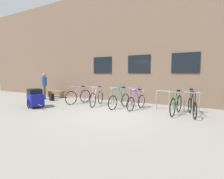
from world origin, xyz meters
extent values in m
plane|color=gray|center=(0.00, 0.00, 0.00)|extent=(42.00, 42.00, 0.00)
cube|color=#7A604C|center=(0.00, 6.26, 3.36)|extent=(28.00, 6.13, 6.73)
cube|color=black|center=(-2.40, 3.18, 2.18)|extent=(1.30, 0.04, 1.01)
cube|color=black|center=(0.00, 3.18, 2.18)|extent=(1.30, 0.04, 1.01)
cube|color=black|center=(2.40, 3.18, 2.18)|extent=(1.30, 0.04, 1.01)
cylinder|color=gray|center=(-3.45, 1.90, 0.43)|extent=(0.05, 0.05, 0.86)
cylinder|color=gray|center=(-2.87, 1.90, 0.43)|extent=(0.05, 0.05, 0.86)
cylinder|color=gray|center=(-3.16, 1.90, 0.86)|extent=(0.58, 0.05, 0.05)
cylinder|color=gray|center=(-2.25, 1.90, 0.43)|extent=(0.05, 0.05, 0.86)
cylinder|color=gray|center=(-1.67, 1.90, 0.43)|extent=(0.05, 0.05, 0.86)
cylinder|color=gray|center=(-1.96, 1.90, 0.86)|extent=(0.58, 0.05, 0.05)
cylinder|color=gray|center=(-1.05, 1.90, 0.43)|extent=(0.05, 0.05, 0.86)
cylinder|color=gray|center=(-0.47, 1.90, 0.43)|extent=(0.05, 0.05, 0.86)
cylinder|color=gray|center=(-0.76, 1.90, 0.86)|extent=(0.58, 0.05, 0.05)
cylinder|color=gray|center=(0.15, 1.90, 0.43)|extent=(0.05, 0.05, 0.86)
cylinder|color=gray|center=(0.73, 1.90, 0.43)|extent=(0.05, 0.05, 0.86)
cylinder|color=gray|center=(0.44, 1.90, 0.86)|extent=(0.58, 0.05, 0.05)
cylinder|color=gray|center=(1.35, 1.90, 0.43)|extent=(0.05, 0.05, 0.86)
cylinder|color=gray|center=(1.93, 1.90, 0.43)|extent=(0.05, 0.05, 0.86)
cylinder|color=gray|center=(1.64, 1.90, 0.86)|extent=(0.58, 0.05, 0.05)
cylinder|color=gray|center=(2.55, 1.90, 0.43)|extent=(0.05, 0.05, 0.86)
cylinder|color=gray|center=(3.13, 1.90, 0.43)|extent=(0.05, 0.05, 0.86)
cylinder|color=gray|center=(2.84, 1.90, 0.86)|extent=(0.58, 0.05, 0.05)
torus|color=black|center=(2.35, 1.82, 0.35)|extent=(0.12, 0.74, 0.74)
torus|color=black|center=(2.24, 0.84, 0.35)|extent=(0.12, 0.74, 0.74)
cylinder|color=#1E7238|center=(2.27, 1.11, 0.60)|extent=(0.09, 0.47, 0.62)
cylinder|color=#1E7238|center=(2.31, 1.48, 0.60)|extent=(0.07, 0.35, 0.63)
cylinder|color=#1E7238|center=(2.29, 1.26, 0.91)|extent=(0.12, 0.75, 0.04)
cylinder|color=#1E7238|center=(2.32, 1.57, 0.33)|extent=(0.08, 0.49, 0.08)
cylinder|color=#1E7238|center=(2.34, 1.73, 0.63)|extent=(0.05, 0.20, 0.56)
cylinder|color=#1E7238|center=(2.25, 0.86, 0.63)|extent=(0.04, 0.08, 0.55)
cube|color=black|center=(2.33, 1.64, 0.94)|extent=(0.12, 0.21, 0.06)
cylinder|color=gray|center=(2.25, 0.89, 0.93)|extent=(0.44, 0.07, 0.03)
torus|color=black|center=(-1.75, 1.92, 0.35)|extent=(0.19, 0.73, 0.73)
torus|color=black|center=(-1.53, 0.87, 0.35)|extent=(0.19, 0.73, 0.73)
cylinder|color=#B7B7BC|center=(-1.59, 1.16, 0.63)|extent=(0.14, 0.51, 0.70)
cylinder|color=#B7B7BC|center=(-1.68, 1.57, 0.61)|extent=(0.12, 0.39, 0.64)
cylinder|color=#B7B7BC|center=(-1.63, 1.33, 0.94)|extent=(0.21, 0.84, 0.09)
cylinder|color=#B7B7BC|center=(-1.70, 1.66, 0.32)|extent=(0.14, 0.54, 0.08)
cylinder|color=#B7B7BC|center=(-1.73, 1.84, 0.63)|extent=(0.07, 0.20, 0.58)
cylinder|color=#B7B7BC|center=(-1.53, 0.89, 0.66)|extent=(0.04, 0.08, 0.63)
cube|color=black|center=(-1.71, 1.75, 0.95)|extent=(0.14, 0.22, 0.06)
cylinder|color=gray|center=(-1.54, 0.92, 1.00)|extent=(0.44, 0.12, 0.03)
torus|color=black|center=(-2.74, 1.84, 0.35)|extent=(0.20, 0.74, 0.75)
torus|color=black|center=(-2.96, 0.89, 0.35)|extent=(0.20, 0.74, 0.75)
cylinder|color=pink|center=(-2.90, 1.15, 0.62)|extent=(0.14, 0.46, 0.66)
cylinder|color=pink|center=(-2.82, 1.52, 0.60)|extent=(0.11, 0.34, 0.62)
cylinder|color=pink|center=(-2.86, 1.30, 0.92)|extent=(0.20, 0.74, 0.08)
cylinder|color=pink|center=(-2.80, 1.60, 0.33)|extent=(0.13, 0.48, 0.08)
cylinder|color=pink|center=(-2.76, 1.75, 0.63)|extent=(0.07, 0.20, 0.55)
cylinder|color=pink|center=(-2.95, 0.91, 0.65)|extent=(0.04, 0.08, 0.59)
cube|color=black|center=(-2.78, 1.67, 0.93)|extent=(0.14, 0.22, 0.06)
cylinder|color=gray|center=(-2.94, 0.94, 0.97)|extent=(0.44, 0.12, 0.03)
torus|color=black|center=(-0.21, 1.84, 0.31)|extent=(0.16, 0.67, 0.67)
torus|color=black|center=(-0.39, 0.84, 0.31)|extent=(0.16, 0.67, 0.67)
cylinder|color=teal|center=(-0.34, 1.11, 0.63)|extent=(0.12, 0.49, 0.74)
cylinder|color=teal|center=(-0.27, 1.50, 0.61)|extent=(0.10, 0.36, 0.69)
cylinder|color=teal|center=(-0.31, 1.27, 0.97)|extent=(0.18, 0.78, 0.08)
cylinder|color=teal|center=(-0.25, 1.59, 0.29)|extent=(0.11, 0.51, 0.07)
cylinder|color=teal|center=(-0.22, 1.75, 0.63)|extent=(0.06, 0.20, 0.64)
cylinder|color=teal|center=(-0.38, 0.86, 0.65)|extent=(0.04, 0.08, 0.68)
cube|color=black|center=(-0.24, 1.66, 0.98)|extent=(0.13, 0.21, 0.06)
cylinder|color=gray|center=(-0.38, 0.89, 1.02)|extent=(0.44, 0.10, 0.03)
torus|color=black|center=(2.78, 1.83, 0.30)|extent=(0.19, 0.64, 0.65)
torus|color=black|center=(3.02, 0.83, 0.30)|extent=(0.19, 0.64, 0.65)
cylinder|color=black|center=(2.95, 1.10, 0.59)|extent=(0.15, 0.49, 0.68)
cylinder|color=black|center=(2.86, 1.49, 0.62)|extent=(0.12, 0.37, 0.74)
cylinder|color=black|center=(2.91, 1.27, 0.95)|extent=(0.22, 0.79, 0.10)
cylinder|color=black|center=(2.84, 1.58, 0.28)|extent=(0.14, 0.51, 0.07)
cylinder|color=black|center=(2.80, 1.75, 0.64)|extent=(0.07, 0.20, 0.68)
cylinder|color=black|center=(3.01, 0.85, 0.61)|extent=(0.05, 0.08, 0.62)
cube|color=black|center=(2.82, 1.66, 1.01)|extent=(0.14, 0.22, 0.06)
cylinder|color=gray|center=(3.01, 0.88, 0.95)|extent=(0.43, 0.13, 0.03)
torus|color=black|center=(0.62, 1.91, 0.30)|extent=(0.15, 0.64, 0.64)
torus|color=black|center=(0.45, 0.95, 0.30)|extent=(0.15, 0.64, 0.64)
cylinder|color=#722D99|center=(0.50, 1.21, 0.62)|extent=(0.12, 0.47, 0.74)
cylinder|color=#722D99|center=(0.56, 1.58, 0.56)|extent=(0.09, 0.34, 0.62)
cylinder|color=#722D99|center=(0.52, 1.36, 0.92)|extent=(0.17, 0.75, 0.15)
cylinder|color=#722D99|center=(0.58, 1.67, 0.28)|extent=(0.11, 0.49, 0.07)
cylinder|color=#722D99|center=(0.60, 1.82, 0.58)|extent=(0.06, 0.20, 0.57)
cylinder|color=#722D99|center=(0.45, 0.97, 0.64)|extent=(0.04, 0.08, 0.68)
cube|color=black|center=(0.59, 1.73, 0.89)|extent=(0.13, 0.21, 0.06)
cylinder|color=gray|center=(0.46, 1.00, 1.01)|extent=(0.44, 0.10, 0.03)
cube|color=navy|center=(-3.93, -0.55, 0.39)|extent=(1.06, 0.91, 0.56)
cube|color=black|center=(-4.01, -0.52, 0.79)|extent=(0.85, 0.79, 0.24)
torus|color=black|center=(-3.79, -0.25, 0.20)|extent=(0.41, 0.21, 0.43)
torus|color=black|center=(-4.06, -0.86, 0.20)|extent=(0.41, 0.21, 0.43)
cylinder|color=gray|center=(-3.26, -0.84, 0.22)|extent=(0.52, 0.25, 0.03)
cube|color=olive|center=(-5.84, 2.52, 0.45)|extent=(1.54, 0.40, 0.05)
cube|color=olive|center=(-6.46, 2.52, 0.21)|extent=(0.08, 0.36, 0.42)
cube|color=olive|center=(-5.23, 2.52, 0.21)|extent=(0.08, 0.36, 0.42)
cylinder|color=#3F3F42|center=(-5.73, 1.49, 0.43)|extent=(0.14, 0.14, 0.87)
cylinder|color=#3F3F42|center=(-5.90, 1.63, 0.43)|extent=(0.14, 0.14, 0.87)
cylinder|color=#2D4C8C|center=(-5.81, 1.56, 1.16)|extent=(0.32, 0.32, 0.59)
sphere|color=tan|center=(-5.81, 1.56, 1.56)|extent=(0.22, 0.22, 0.22)
cube|color=black|center=(-4.89, 1.31, 0.22)|extent=(0.32, 0.27, 0.44)
camera|label=1|loc=(3.31, -5.98, 1.65)|focal=27.40mm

